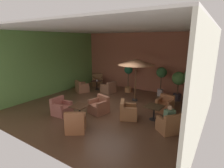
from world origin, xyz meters
TOP-DOWN VIEW (x-y plane):
  - ground_plane at (0.00, 0.00)m, footprint 9.02×8.51m
  - wall_back_brick at (0.00, 4.22)m, footprint 9.02×0.08m
  - wall_left_accent at (-4.47, 0.00)m, footprint 0.08×8.51m
  - wall_right_plain at (4.47, 0.00)m, footprint 0.08×8.51m
  - ceiling_slab at (0.00, 0.00)m, footprint 9.02×8.51m
  - cafe_table_front_left at (-2.64, 2.50)m, footprint 0.66×0.66m
  - armchair_front_left_north at (-1.50, 2.33)m, footprint 0.90×0.91m
  - armchair_front_left_east at (-3.30, 3.45)m, footprint 1.08×1.09m
  - armchair_front_left_south at (-3.16, 1.48)m, footprint 1.04×1.03m
  - cafe_table_front_right at (2.54, -0.04)m, footprint 0.77×0.77m
  - armchair_front_right_north at (3.43, -0.79)m, footprint 1.03×1.04m
  - armchair_front_right_east at (2.68, 1.11)m, footprint 0.81×0.84m
  - armchair_front_right_south at (1.49, -0.56)m, footprint 1.01×1.00m
  - cafe_table_mid_center at (-0.28, -1.81)m, footprint 0.75×0.75m
  - armchair_mid_center_north at (-1.40, -1.89)m, footprint 0.79×0.85m
  - armchair_mid_center_east at (0.36, -2.72)m, footprint 1.02×1.01m
  - armchair_mid_center_south at (-0.00, -0.73)m, footprint 0.97×0.97m
  - patio_umbrella_tall_red at (0.70, 1.84)m, footprint 2.07×2.07m
  - potted_tree_left_corner at (3.59, 2.30)m, footprint 0.75×0.75m
  - potted_tree_mid_left at (2.78, 3.21)m, footprint 0.76×0.76m
  - potted_tree_mid_right at (1.67, 3.51)m, footprint 0.64×0.64m
  - potted_tree_right_corner at (-0.48, 3.19)m, footprint 0.56×0.56m
  - patron_blue_shirt at (3.40, -0.77)m, footprint 0.43×0.45m
  - iced_drink_cup at (-2.54, 2.39)m, footprint 0.08×0.08m

SIDE VIEW (x-z plane):
  - ground_plane at x=0.00m, z-range -0.02..0.00m
  - armchair_front_left_north at x=-1.50m, z-range -0.09..0.68m
  - armchair_front_left_south at x=-3.16m, z-range -0.09..0.69m
  - armchair_front_right_north at x=3.43m, z-range -0.10..0.71m
  - armchair_front_right_south at x=1.49m, z-range -0.10..0.72m
  - armchair_mid_center_north at x=-1.40m, z-range -0.11..0.72m
  - armchair_mid_center_south at x=0.00m, z-range -0.10..0.72m
  - armchair_front_right_east at x=2.68m, z-range -0.10..0.73m
  - armchair_front_left_east at x=-3.30m, z-range -0.11..0.77m
  - armchair_mid_center_east at x=0.36m, z-range -0.12..0.78m
  - cafe_table_front_left at x=-2.64m, z-range 0.17..0.81m
  - cafe_table_front_right at x=2.54m, z-range 0.18..0.83m
  - cafe_table_mid_center at x=-0.28m, z-range 0.19..0.84m
  - iced_drink_cup at x=-2.54m, z-range 0.65..0.76m
  - patron_blue_shirt at x=3.40m, z-range 0.38..1.03m
  - potted_tree_right_corner at x=-0.48m, z-range 0.21..2.03m
  - potted_tree_mid_left at x=2.78m, z-range 0.29..2.01m
  - potted_tree_mid_right at x=1.67m, z-range 0.37..2.21m
  - potted_tree_left_corner at x=3.59m, z-range 0.44..2.57m
  - wall_back_brick at x=0.00m, z-range 0.00..3.97m
  - wall_left_accent at x=-4.47m, z-range 0.00..3.97m
  - wall_right_plain at x=4.47m, z-range 0.00..3.97m
  - patio_umbrella_tall_red at x=0.70m, z-range 1.04..3.50m
  - ceiling_slab at x=0.00m, z-range 3.97..4.03m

